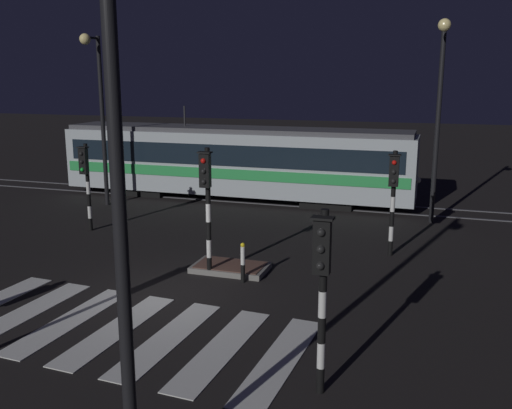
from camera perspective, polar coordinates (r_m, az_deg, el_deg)
The scene contains 14 objects.
ground_plane at distance 14.80m, azimuth -9.39°, elevation -8.93°, with size 120.00×120.00×0.00m, color black.
rail_near at distance 24.51m, azimuth 2.24°, elevation -0.05°, with size 80.00×0.12×0.03m, color #59595E.
rail_far at distance 25.86m, azimuth 3.10°, elevation 0.62°, with size 80.00×0.12×0.03m, color #59595E.
crosswalk_zebra at distance 13.08m, azimuth -13.81°, elevation -12.08°, with size 8.47×4.31×0.02m.
traffic_island at distance 16.32m, azimuth -2.59°, elevation -6.36°, with size 2.12×1.25×0.18m.
traffic_light_corner_far_left at distance 20.87m, azimuth -16.77°, elevation 2.94°, with size 0.36×0.42×3.15m.
traffic_light_corner_far_right at distance 17.55m, azimuth 13.66°, elevation 1.65°, with size 0.36×0.42×3.27m.
traffic_light_corner_near_right at distance 9.52m, azimuth 6.68°, elevation -7.20°, with size 0.36×0.42×3.31m.
traffic_light_median_centre at distance 15.33m, azimuth -4.98°, elevation 1.17°, with size 0.36×0.42×3.58m.
street_lamp_near_kerb at distance 6.66m, azimuth -15.13°, elevation 7.89°, with size 0.44×1.21×7.82m.
street_lamp_trackside_left at distance 24.71m, azimuth -15.63°, elevation 10.14°, with size 0.44×1.21×7.11m.
street_lamp_trackside_right at distance 21.79m, azimuth 17.99°, elevation 10.10°, with size 0.44×1.21×7.37m.
tram at distance 25.55m, azimuth -2.22°, elevation 4.43°, with size 16.10×2.58×4.15m.
bollard_island_edge at distance 15.25m, azimuth -1.33°, elevation -5.86°, with size 0.12×0.12×1.11m.
Camera 1 is at (6.45, -12.18, 5.40)m, focal length 39.72 mm.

